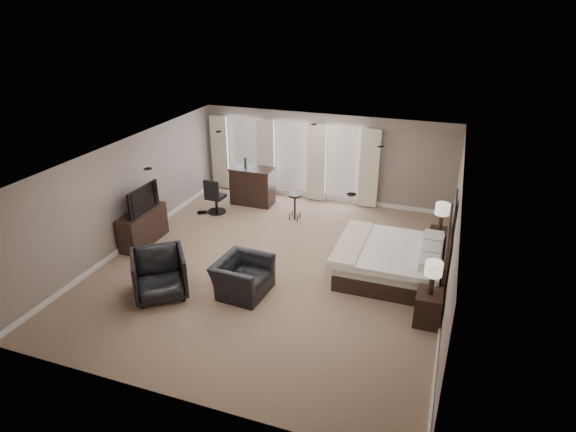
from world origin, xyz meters
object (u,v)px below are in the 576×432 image
(nightstand_far, at_px, (438,241))
(armchair_near, at_px, (242,271))
(bed, at_px, (393,247))
(nightstand_near, at_px, (428,308))
(dresser, at_px, (143,227))
(bar_stool_left, at_px, (239,185))
(lamp_near, at_px, (432,278))
(tv, at_px, (141,209))
(bar_stool_right, at_px, (295,207))
(lamp_far, at_px, (441,217))
(bar_counter, at_px, (253,186))
(desk_chair, at_px, (216,196))
(armchair_far, at_px, (159,272))

(nightstand_far, bearing_deg, armchair_near, -139.79)
(bed, relative_size, nightstand_near, 3.54)
(nightstand_near, bearing_deg, dresser, 171.79)
(nightstand_near, height_order, armchair_near, armchair_near)
(bed, distance_m, bar_stool_left, 5.94)
(lamp_near, bearing_deg, tv, 171.79)
(nightstand_near, height_order, nightstand_far, nightstand_near)
(bar_stool_right, bearing_deg, bed, -35.62)
(nightstand_far, xyz_separation_m, lamp_far, (0.00, 0.00, 0.64))
(armchair_near, bearing_deg, bar_counter, 25.39)
(dresser, bearing_deg, nightstand_far, 15.36)
(nightstand_near, distance_m, lamp_near, 0.65)
(dresser, bearing_deg, bar_stool_left, 74.71)
(bar_counter, distance_m, bar_stool_left, 0.69)
(bar_stool_left, bearing_deg, nightstand_near, -37.39)
(dresser, bearing_deg, bed, 4.28)
(tv, distance_m, desk_chair, 2.45)
(nightstand_far, relative_size, lamp_near, 0.90)
(tv, bearing_deg, nightstand_near, -98.21)
(bar_counter, distance_m, desk_chair, 1.19)
(bar_stool_left, xyz_separation_m, bar_stool_right, (2.13, -0.99, -0.03))
(bar_counter, height_order, bar_stool_right, bar_counter)
(nightstand_near, relative_size, nightstand_far, 1.07)
(bed, distance_m, armchair_near, 3.26)
(bar_counter, relative_size, bar_stool_left, 1.57)
(dresser, bearing_deg, nightstand_near, -8.21)
(lamp_far, relative_size, bar_stool_left, 0.84)
(nightstand_near, height_order, desk_chair, desk_chair)
(lamp_far, xyz_separation_m, desk_chair, (-6.08, 0.36, -0.42))
(tv, xyz_separation_m, bar_stool_right, (3.10, 2.55, -0.55))
(dresser, bearing_deg, armchair_far, -47.85)
(desk_chair, bearing_deg, bar_stool_right, -168.95)
(lamp_near, xyz_separation_m, lamp_far, (0.00, 2.90, -0.03))
(nightstand_far, height_order, bar_stool_right, bar_stool_right)
(dresser, xyz_separation_m, bar_stool_left, (0.97, 3.55, -0.02))
(bed, height_order, nightstand_near, bed)
(dresser, xyz_separation_m, bar_counter, (1.56, 3.22, 0.13))
(dresser, height_order, armchair_near, armchair_near)
(lamp_near, bearing_deg, armchair_far, -170.57)
(nightstand_near, xyz_separation_m, tv, (-6.92, 1.00, 0.61))
(bar_stool_left, xyz_separation_m, desk_chair, (-0.13, -1.28, 0.11))
(bar_counter, height_order, desk_chair, bar_counter)
(nightstand_far, distance_m, dresser, 7.18)
(lamp_far, xyz_separation_m, bar_stool_left, (-5.95, 1.65, -0.53))
(lamp_near, bearing_deg, dresser, 171.79)
(nightstand_near, height_order, bar_stool_left, bar_stool_left)
(armchair_near, bearing_deg, tv, 74.10)
(lamp_near, height_order, lamp_far, lamp_near)
(nightstand_near, relative_size, bar_stool_right, 0.85)
(lamp_far, xyz_separation_m, tv, (-6.92, -1.90, -0.01))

